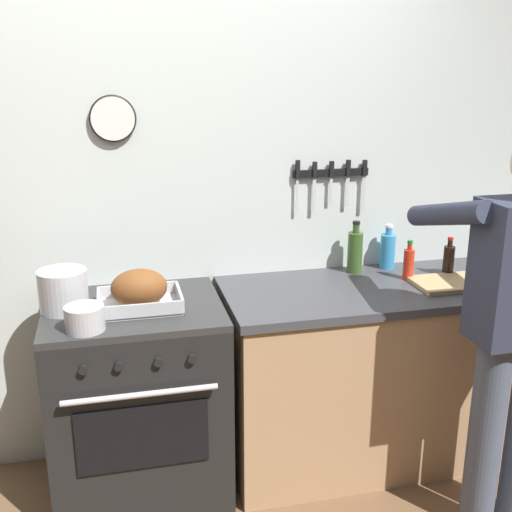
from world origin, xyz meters
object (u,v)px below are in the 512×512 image
(cutting_board, at_px, (452,283))
(bottle_hot_sauce, at_px, (409,263))
(stock_pot, at_px, (63,290))
(bottle_olive_oil, at_px, (355,251))
(stove, at_px, (139,399))
(roasting_pan, at_px, (139,291))
(bottle_soy_sauce, at_px, (449,260))
(saucepan, at_px, (85,318))
(bottle_dish_soap, at_px, (388,250))

(cutting_board, relative_size, bottle_hot_sauce, 1.85)
(stock_pot, relative_size, bottle_olive_oil, 0.78)
(stove, distance_m, cutting_board, 1.55)
(roasting_pan, relative_size, bottle_hot_sauce, 1.81)
(roasting_pan, distance_m, bottle_soy_sauce, 1.50)
(saucepan, height_order, bottle_soy_sauce, bottle_soy_sauce)
(stock_pot, bearing_deg, bottle_olive_oil, 7.95)
(bottle_soy_sauce, distance_m, bottle_olive_oil, 0.46)
(saucepan, distance_m, bottle_dish_soap, 1.55)
(bottle_olive_oil, bearing_deg, bottle_dish_soap, 7.20)
(cutting_board, bearing_deg, bottle_hot_sauce, 143.66)
(saucepan, bearing_deg, stove, 48.24)
(stove, bearing_deg, bottle_dish_soap, 10.49)
(saucepan, height_order, bottle_hot_sauce, bottle_hot_sauce)
(roasting_pan, relative_size, bottle_olive_oil, 1.34)
(stock_pot, bearing_deg, stove, -4.34)
(cutting_board, distance_m, bottle_olive_oil, 0.48)
(stock_pot, xyz_separation_m, bottle_dish_soap, (1.57, 0.22, 0.01))
(bottle_dish_soap, bearing_deg, roasting_pan, -167.88)
(stock_pot, height_order, bottle_dish_soap, bottle_dish_soap)
(stove, distance_m, bottle_dish_soap, 1.42)
(stove, xyz_separation_m, bottle_hot_sauce, (1.31, 0.05, 0.53))
(bottle_hot_sauce, bearing_deg, stove, -177.66)
(bottle_soy_sauce, relative_size, bottle_dish_soap, 0.85)
(bottle_dish_soap, bearing_deg, cutting_board, -58.09)
(stock_pot, distance_m, cutting_board, 1.76)
(bottle_olive_oil, bearing_deg, stock_pot, -172.05)
(bottle_soy_sauce, height_order, bottle_dish_soap, bottle_dish_soap)
(bottle_olive_oil, relative_size, bottle_dish_soap, 1.15)
(bottle_hot_sauce, distance_m, bottle_dish_soap, 0.19)
(bottle_hot_sauce, xyz_separation_m, bottle_olive_oil, (-0.21, 0.16, 0.03))
(saucepan, distance_m, cutting_board, 1.68)
(stove, height_order, bottle_dish_soap, bottle_dish_soap)
(cutting_board, xyz_separation_m, bottle_hot_sauce, (-0.17, 0.12, 0.07))
(roasting_pan, bearing_deg, bottle_hot_sauce, 3.81)
(roasting_pan, bearing_deg, cutting_board, -1.45)
(stove, bearing_deg, bottle_olive_oil, 11.04)
(stock_pot, xyz_separation_m, saucepan, (0.09, -0.24, -0.04))
(bottle_hot_sauce, relative_size, bottle_olive_oil, 0.74)
(bottle_soy_sauce, bearing_deg, roasting_pan, -176.42)
(bottle_hot_sauce, height_order, bottle_dish_soap, bottle_dish_soap)
(roasting_pan, xyz_separation_m, cutting_board, (1.45, -0.04, -0.07))
(stove, bearing_deg, saucepan, -131.76)
(stove, relative_size, bottle_dish_soap, 3.94)
(stove, relative_size, bottle_hot_sauce, 4.62)
(bottle_soy_sauce, height_order, bottle_olive_oil, bottle_olive_oil)
(roasting_pan, bearing_deg, stove, 131.78)
(cutting_board, relative_size, bottle_olive_oil, 1.37)
(stove, height_order, bottle_olive_oil, bottle_olive_oil)
(cutting_board, height_order, bottle_dish_soap, bottle_dish_soap)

